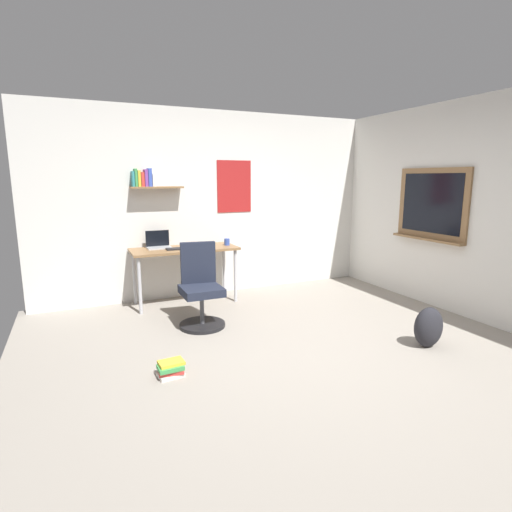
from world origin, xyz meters
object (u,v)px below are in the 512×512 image
Objects in this scene: computer_mouse at (201,246)px; backpack at (428,327)px; keyboard at (181,248)px; coffee_mug at (227,242)px; laptop at (158,244)px; book_stack_on_floor at (171,369)px; desk at (185,254)px; office_chair at (201,291)px.

computer_mouse is 2.93m from backpack.
keyboard is 0.90× the size of backpack.
computer_mouse is at bearing -172.59° from coffee_mug.
laptop is 2.29m from book_stack_on_floor.
office_chair is (-0.06, -0.91, -0.26)m from desk.
keyboard is 2.13m from book_stack_on_floor.
book_stack_on_floor is (-0.59, -1.93, -0.70)m from keyboard.
laptop is 0.92m from coffee_mug.
book_stack_on_floor is at bearing -114.33° from computer_mouse.
laptop reaches higher than computer_mouse.
laptop is 0.57m from computer_mouse.
backpack is (1.62, -2.37, -0.57)m from computer_mouse.
keyboard is at bearing 128.72° from backpack.
laptop is at bearing 80.77° from book_stack_on_floor.
book_stack_on_floor is (-0.35, -2.14, -0.75)m from laptop.
keyboard is (0.24, -0.21, -0.04)m from laptop.
backpack is at bearing -62.94° from coffee_mug.
book_stack_on_floor is at bearing 169.85° from backpack.
computer_mouse is at bearing -22.11° from laptop.
keyboard reaches higher than backpack.
computer_mouse is (0.28, 0.00, 0.01)m from keyboard.
desk is 15.11× the size of coffee_mug.
office_chair is 3.06× the size of laptop.
backpack is at bearing -55.64° from computer_mouse.
office_chair reaches higher than coffee_mug.
office_chair is 1.15m from laptop.
backpack is (1.89, -1.54, -0.20)m from office_chair.
desk reaches higher than backpack.
laptop is at bearing 138.86° from keyboard.
keyboard is at bearing 180.00° from computer_mouse.
computer_mouse is 0.25× the size of backpack.
backpack is at bearing -39.05° from office_chair.
desk reaches higher than book_stack_on_floor.
desk is 5.93× the size of book_stack_on_floor.
book_stack_on_floor is at bearing -118.89° from office_chair.
computer_mouse is at bearing -18.90° from desk.
computer_mouse is (0.27, 0.84, 0.37)m from office_chair.
book_stack_on_floor is (-0.87, -1.93, -0.71)m from computer_mouse.
office_chair is 0.91m from keyboard.
backpack is (1.90, -2.37, -0.56)m from keyboard.
desk is 3.09m from backpack.
backpack is at bearing -50.31° from laptop.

